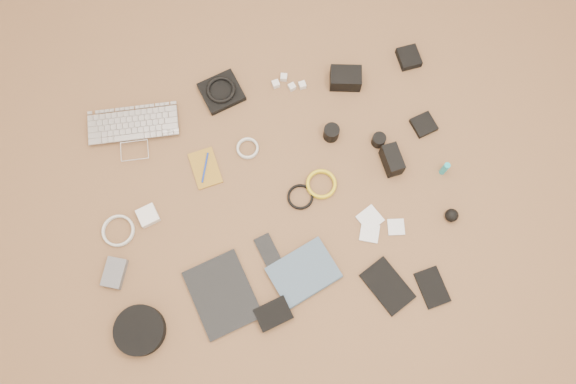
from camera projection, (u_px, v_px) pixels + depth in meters
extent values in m
cube|color=brown|center=(277.00, 204.00, 2.21)|extent=(4.00, 4.00, 0.04)
imported|color=silver|center=(134.00, 136.00, 2.25)|extent=(0.39, 0.29, 0.03)
cube|color=black|center=(221.00, 92.00, 2.31)|extent=(0.19, 0.18, 0.03)
torus|color=black|center=(221.00, 90.00, 2.29)|extent=(0.15, 0.15, 0.02)
cube|color=silver|center=(276.00, 84.00, 2.32)|extent=(0.03, 0.03, 0.03)
cube|color=silver|center=(284.00, 77.00, 2.33)|extent=(0.03, 0.03, 0.03)
cube|color=silver|center=(302.00, 85.00, 2.32)|extent=(0.03, 0.03, 0.03)
cube|color=silver|center=(292.00, 87.00, 2.32)|extent=(0.03, 0.03, 0.02)
cube|color=black|center=(346.00, 78.00, 2.30)|extent=(0.14, 0.12, 0.07)
cube|color=black|center=(409.00, 58.00, 2.35)|extent=(0.09, 0.10, 0.03)
cube|color=olive|center=(205.00, 168.00, 2.23)|extent=(0.12, 0.17, 0.01)
cylinder|color=#122E99|center=(205.00, 168.00, 2.22)|extent=(0.05, 0.12, 0.01)
torus|color=silver|center=(248.00, 149.00, 2.25)|extent=(0.11, 0.11, 0.01)
cylinder|color=black|center=(331.00, 133.00, 2.24)|extent=(0.07, 0.07, 0.07)
cylinder|color=black|center=(379.00, 140.00, 2.24)|extent=(0.06, 0.06, 0.05)
cube|color=black|center=(424.00, 125.00, 2.27)|extent=(0.10, 0.10, 0.02)
cube|color=silver|center=(148.00, 216.00, 2.16)|extent=(0.09, 0.09, 0.03)
torus|color=silver|center=(119.00, 231.00, 2.16)|extent=(0.14, 0.14, 0.01)
torus|color=black|center=(300.00, 197.00, 2.19)|extent=(0.11, 0.11, 0.01)
torus|color=gold|center=(321.00, 185.00, 2.20)|extent=(0.16, 0.16, 0.01)
cube|color=black|center=(392.00, 160.00, 2.20)|extent=(0.07, 0.12, 0.08)
cylinder|color=#1AA0AD|center=(445.00, 169.00, 2.19)|extent=(0.03, 0.03, 0.08)
cube|color=#595A5F|center=(114.00, 273.00, 2.10)|extent=(0.11, 0.13, 0.03)
cube|color=black|center=(222.00, 294.00, 2.09)|extent=(0.27, 0.32, 0.01)
cube|color=black|center=(268.00, 250.00, 2.13)|extent=(0.09, 0.13, 0.01)
cube|color=silver|center=(369.00, 233.00, 2.15)|extent=(0.09, 0.09, 0.01)
cube|color=silver|center=(370.00, 219.00, 2.17)|extent=(0.11, 0.11, 0.01)
cube|color=silver|center=(396.00, 227.00, 2.16)|extent=(0.07, 0.07, 0.01)
sphere|color=black|center=(452.00, 215.00, 2.15)|extent=(0.06, 0.06, 0.05)
cylinder|color=black|center=(140.00, 330.00, 2.03)|extent=(0.23, 0.23, 0.05)
cube|color=black|center=(273.00, 314.00, 2.06)|extent=(0.14, 0.11, 0.03)
imported|color=#40566C|center=(316.00, 293.00, 2.08)|extent=(0.28, 0.24, 0.02)
cube|color=black|center=(387.00, 286.00, 2.10)|extent=(0.19, 0.22, 0.01)
cube|color=black|center=(432.00, 287.00, 2.10)|extent=(0.11, 0.15, 0.01)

